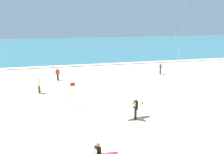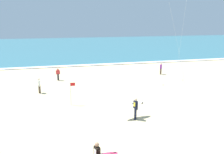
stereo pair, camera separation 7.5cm
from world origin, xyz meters
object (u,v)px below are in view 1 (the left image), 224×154
at_px(surfer_lead, 135,106).
at_px(bystander_white_top, 39,86).
at_px(lifeguard_flag, 71,91).
at_px(bystander_red_top, 58,74).
at_px(bystander_purple_top, 160,69).

distance_m(surfer_lead, bystander_white_top, 11.20).
distance_m(surfer_lead, lifeguard_flag, 6.07).
bearing_deg(bystander_white_top, bystander_red_top, 67.80).
xyz_separation_m(bystander_purple_top, bystander_white_top, (-15.85, -4.86, 0.00)).
bearing_deg(bystander_white_top, bystander_purple_top, 17.04).
relative_size(bystander_purple_top, lifeguard_flag, 0.76).
relative_size(surfer_lead, bystander_red_top, 1.31).
relative_size(bystander_white_top, bystander_red_top, 1.00).
bearing_deg(bystander_purple_top, bystander_red_top, 179.88).
distance_m(bystander_purple_top, lifeguard_flag, 15.84).
bearing_deg(lifeguard_flag, bystander_purple_top, 35.30).
bearing_deg(bystander_red_top, lifeguard_flag, -84.17).
xyz_separation_m(bystander_purple_top, lifeguard_flag, (-12.92, -9.15, 0.45)).
bearing_deg(bystander_red_top, bystander_white_top, -112.20).
bearing_deg(surfer_lead, bystander_purple_top, 57.44).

